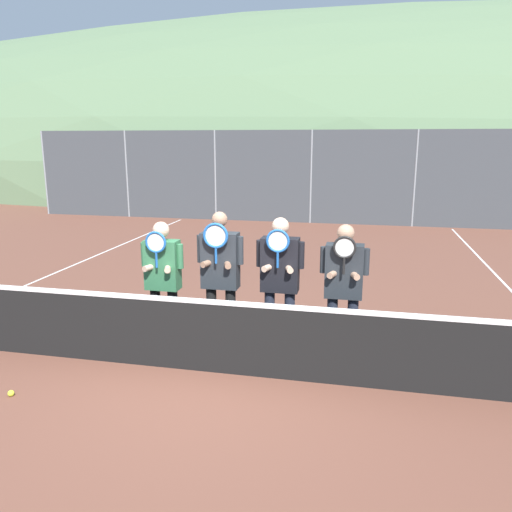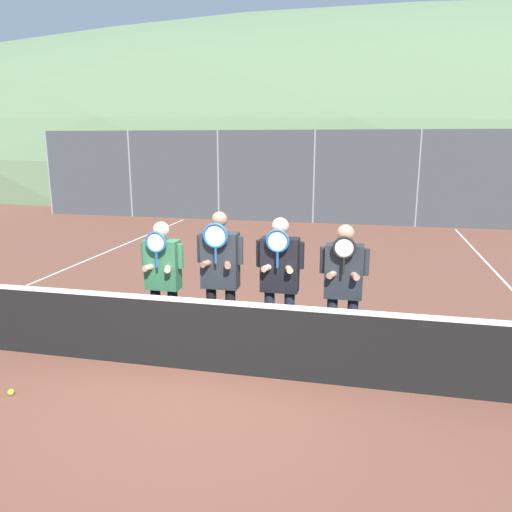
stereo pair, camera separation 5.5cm
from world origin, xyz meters
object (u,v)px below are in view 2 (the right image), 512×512
player_center_right (280,276)px  car_center (427,194)px  player_center_left (220,272)px  player_leftmost (163,275)px  tennis_ball_on_court (11,392)px  player_rightmost (344,282)px  car_far_left (159,188)px  car_left_of_center (291,188)px

player_center_right → car_center: bearing=76.5°
player_center_left → player_center_right: bearing=8.9°
player_leftmost → tennis_ball_on_court: (-1.13, -1.58, -0.97)m
player_rightmost → car_center: bearing=80.0°
player_leftmost → player_center_right: player_center_right is taller
player_center_left → car_far_left: 14.01m
player_center_right → player_rightmost: bearing=-0.2°
player_leftmost → car_left_of_center: (-0.36, 12.96, -0.06)m
player_leftmost → player_center_left: player_center_left is taller
player_center_right → tennis_ball_on_court: player_center_right is taller
player_center_right → tennis_ball_on_court: 3.29m
player_rightmost → car_left_of_center: size_ratio=0.41×
player_rightmost → car_left_of_center: 13.15m
player_center_left → tennis_ball_on_court: bearing=-140.7°
player_center_right → car_left_of_center: 13.01m
player_rightmost → car_far_left: bearing=122.2°
player_rightmost → car_left_of_center: car_left_of_center is taller
player_rightmost → tennis_ball_on_court: player_rightmost is taller
car_center → tennis_ball_on_court: size_ratio=60.97×
car_center → player_center_right: bearing=-103.5°
player_center_left → player_rightmost: 1.52m
player_center_left → tennis_ball_on_court: (-1.91, -1.56, -1.05)m
car_center → tennis_ball_on_court: car_center is taller
player_leftmost → car_far_left: car_far_left is taller
player_rightmost → car_center: size_ratio=0.42×
car_far_left → player_center_left: bearing=-63.3°
car_far_left → car_center: car_far_left is taller
player_rightmost → car_far_left: player_rightmost is taller
car_far_left → car_left_of_center: car_left_of_center is taller
player_rightmost → tennis_ball_on_court: bearing=-154.0°
player_center_left → car_left_of_center: bearing=95.0°
car_center → car_left_of_center: bearing=175.4°
car_left_of_center → tennis_ball_on_court: size_ratio=62.28×
car_left_of_center → car_far_left: bearing=-174.8°
player_center_right → player_rightmost: 0.78m
player_leftmost → player_rightmost: player_rightmost is taller
player_leftmost → player_center_right: bearing=3.5°
player_leftmost → car_left_of_center: car_left_of_center is taller
car_left_of_center → player_center_left: bearing=-85.0°
player_rightmost → car_left_of_center: (-2.66, 12.87, -0.08)m
tennis_ball_on_court → car_far_left: bearing=107.3°
player_leftmost → car_left_of_center: 12.97m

